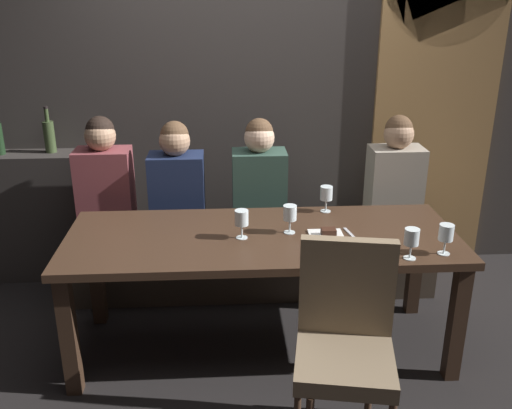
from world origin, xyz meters
TOP-DOWN VIEW (x-y plane):
  - ground at (0.00, 0.00)m, footprint 9.00×9.00m
  - back_wall_tiled at (0.00, 1.22)m, footprint 6.00×0.12m
  - arched_door at (1.35, 1.15)m, footprint 0.90×0.05m
  - back_counter at (-1.55, 1.04)m, footprint 1.10×0.28m
  - dining_table at (0.00, 0.00)m, footprint 2.20×0.84m
  - banquette_bench at (0.00, 0.70)m, footprint 2.50×0.44m
  - chair_near_side at (0.33, -0.72)m, footprint 0.51×0.51m
  - diner_redhead at (-1.00, 0.72)m, footprint 0.36×0.24m
  - diner_bearded at (-0.52, 0.67)m, footprint 0.36×0.24m
  - diner_far_end at (0.03, 0.71)m, footprint 0.36×0.24m
  - diner_near_end at (0.96, 0.73)m, footprint 0.36×0.24m
  - wine_bottle_pale_label at (-1.43, 1.06)m, footprint 0.08×0.08m
  - wine_glass_center_back at (-0.12, -0.04)m, footprint 0.08×0.08m
  - wine_glass_near_right at (0.73, -0.34)m, footprint 0.08×0.08m
  - wine_glass_near_left at (0.93, -0.30)m, footprint 0.08×0.08m
  - wine_glass_end_left at (0.42, 0.33)m, footprint 0.08×0.08m
  - wine_glass_center_front at (0.16, 0.02)m, footprint 0.08×0.08m
  - dessert_plate at (0.36, -0.05)m, footprint 0.19×0.19m
  - fork_on_table at (0.50, -0.02)m, footprint 0.05×0.17m

SIDE VIEW (x-z plane):
  - ground at x=0.00m, z-range 0.00..0.00m
  - banquette_bench at x=0.00m, z-range 0.00..0.45m
  - back_counter at x=-1.55m, z-range 0.00..0.95m
  - chair_near_side at x=0.33m, z-range 0.07..1.05m
  - dining_table at x=0.00m, z-range 0.28..1.02m
  - fork_on_table at x=0.50m, z-range 0.74..0.75m
  - dessert_plate at x=0.36m, z-range 0.73..0.78m
  - diner_bearded at x=-0.52m, z-range 0.43..1.22m
  - diner_far_end at x=0.03m, z-range 0.43..1.23m
  - diner_near_end at x=0.96m, z-range 0.43..1.23m
  - diner_redhead at x=-1.00m, z-range 0.43..1.25m
  - wine_glass_near_right at x=0.73m, z-range 0.77..0.93m
  - wine_glass_center_front at x=0.16m, z-range 0.77..0.93m
  - wine_glass_near_left at x=0.93m, z-range 0.77..0.94m
  - wine_glass_center_back at x=-0.12m, z-range 0.77..0.94m
  - wine_glass_end_left at x=0.42m, z-range 0.77..0.94m
  - wine_bottle_pale_label at x=-1.43m, z-range 0.91..1.23m
  - arched_door at x=1.35m, z-range 0.09..2.64m
  - back_wall_tiled at x=0.00m, z-range 0.00..3.00m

